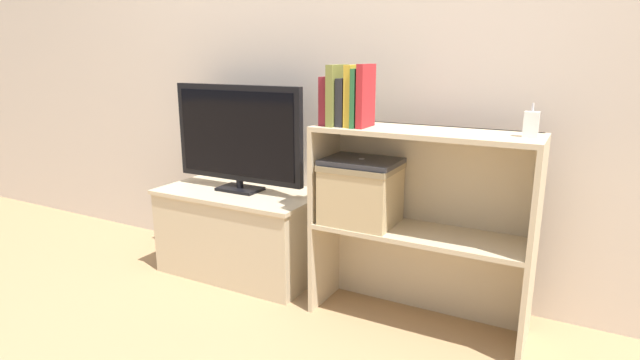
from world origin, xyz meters
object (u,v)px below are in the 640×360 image
(book_maroon, at_px, (329,101))
(baby_monitor, at_px, (531,124))
(book_charcoal, at_px, (345,102))
(book_crimson, at_px, (366,96))
(tv, at_px, (238,136))
(tv_stand, at_px, (242,231))
(book_mustard, at_px, (353,96))
(book_olive, at_px, (337,95))
(laptop, at_px, (362,161))
(storage_basket_left, at_px, (361,191))
(book_forest, at_px, (359,98))

(book_maroon, height_order, baby_monitor, book_maroon)
(book_maroon, distance_m, book_charcoal, 0.08)
(book_crimson, bearing_deg, tv, 171.34)
(tv_stand, xyz_separation_m, book_mustard, (0.68, -0.11, 0.74))
(baby_monitor, bearing_deg, tv, 177.06)
(baby_monitor, bearing_deg, book_charcoal, -176.57)
(book_olive, relative_size, laptop, 0.79)
(book_olive, bearing_deg, laptop, 15.07)
(baby_monitor, height_order, laptop, baby_monitor)
(storage_basket_left, bearing_deg, laptop, 0.00)
(baby_monitor, bearing_deg, book_olive, -176.73)
(book_olive, bearing_deg, tv, 169.56)
(tv_stand, bearing_deg, book_crimson, -8.78)
(tv_stand, relative_size, storage_basket_left, 2.71)
(tv_stand, relative_size, book_maroon, 4.18)
(tv_stand, height_order, book_charcoal, book_charcoal)
(baby_monitor, relative_size, storage_basket_left, 0.40)
(tv, height_order, baby_monitor, tv)
(baby_monitor, relative_size, laptop, 0.39)
(book_charcoal, bearing_deg, baby_monitor, 3.43)
(tv, height_order, book_mustard, book_mustard)
(book_maroon, distance_m, laptop, 0.29)
(book_forest, bearing_deg, baby_monitor, 3.76)
(book_charcoal, bearing_deg, storage_basket_left, 22.28)
(tv, relative_size, book_charcoal, 3.80)
(book_olive, distance_m, laptop, 0.29)
(book_olive, xyz_separation_m, laptop, (0.10, 0.03, -0.27))
(book_charcoal, relative_size, laptop, 0.62)
(book_mustard, relative_size, laptop, 0.79)
(tv, bearing_deg, book_charcoal, -9.88)
(laptop, bearing_deg, tv_stand, 173.10)
(tv_stand, relative_size, book_charcoal, 4.30)
(book_forest, xyz_separation_m, laptop, (0.00, 0.03, -0.27))
(tv_stand, height_order, book_forest, book_forest)
(book_maroon, height_order, laptop, book_maroon)
(book_forest, bearing_deg, book_charcoal, -180.00)
(book_olive, xyz_separation_m, book_crimson, (0.13, 0.00, 0.00))
(tv, height_order, book_forest, book_forest)
(book_mustard, bearing_deg, book_charcoal, 180.00)
(tv, distance_m, book_crimson, 0.78)
(book_forest, relative_size, storage_basket_left, 0.76)
(book_maroon, relative_size, book_crimson, 0.79)
(tv_stand, xyz_separation_m, baby_monitor, (1.36, -0.07, 0.66))
(tv_stand, height_order, book_maroon, book_maroon)
(tv, xyz_separation_m, book_crimson, (0.74, -0.11, 0.23))
(book_crimson, xyz_separation_m, storage_basket_left, (-0.02, 0.03, -0.40))
(tv_stand, distance_m, book_mustard, 1.01)
(book_forest, distance_m, baby_monitor, 0.65)
(book_maroon, relative_size, book_forest, 0.85)
(book_maroon, height_order, book_crimson, book_crimson)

